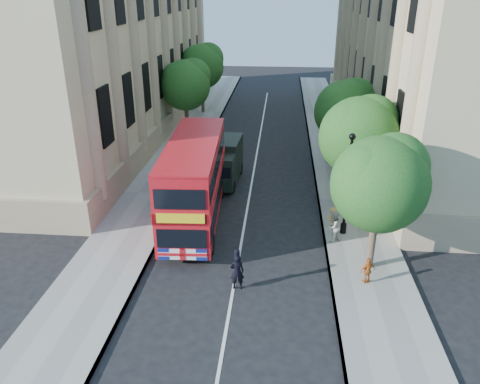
% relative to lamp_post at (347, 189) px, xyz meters
% --- Properties ---
extents(ground, '(120.00, 120.00, 0.00)m').
position_rel_lamp_post_xyz_m(ground, '(-5.00, -6.00, -2.51)').
color(ground, black).
rests_on(ground, ground).
extents(pavement_right, '(3.50, 80.00, 0.12)m').
position_rel_lamp_post_xyz_m(pavement_right, '(0.75, 4.00, -2.45)').
color(pavement_right, gray).
rests_on(pavement_right, ground).
extents(pavement_left, '(3.50, 80.00, 0.12)m').
position_rel_lamp_post_xyz_m(pavement_left, '(-10.75, 4.00, -2.45)').
color(pavement_left, gray).
rests_on(pavement_left, ground).
extents(building_right, '(12.00, 38.00, 18.00)m').
position_rel_lamp_post_xyz_m(building_right, '(8.80, 18.00, 6.49)').
color(building_right, tan).
rests_on(building_right, ground).
extents(building_left, '(12.00, 38.00, 18.00)m').
position_rel_lamp_post_xyz_m(building_left, '(-18.80, 18.00, 6.49)').
color(building_left, tan).
rests_on(building_left, ground).
extents(tree_right_near, '(4.00, 4.00, 6.08)m').
position_rel_lamp_post_xyz_m(tree_right_near, '(0.84, -2.97, 1.74)').
color(tree_right_near, '#473828').
rests_on(tree_right_near, ground).
extents(tree_right_mid, '(4.20, 4.20, 6.37)m').
position_rel_lamp_post_xyz_m(tree_right_mid, '(0.84, 3.03, 1.93)').
color(tree_right_mid, '#473828').
rests_on(tree_right_mid, ground).
extents(tree_right_far, '(4.00, 4.00, 6.15)m').
position_rel_lamp_post_xyz_m(tree_right_far, '(0.84, 9.03, 1.80)').
color(tree_right_far, '#473828').
rests_on(tree_right_far, ground).
extents(tree_left_far, '(4.00, 4.00, 6.30)m').
position_rel_lamp_post_xyz_m(tree_left_far, '(-10.96, 16.03, 1.93)').
color(tree_left_far, '#473828').
rests_on(tree_left_far, ground).
extents(tree_left_back, '(4.20, 4.20, 6.65)m').
position_rel_lamp_post_xyz_m(tree_left_back, '(-10.96, 24.03, 2.20)').
color(tree_left_back, '#473828').
rests_on(tree_left_back, ground).
extents(lamp_post, '(0.32, 0.32, 5.16)m').
position_rel_lamp_post_xyz_m(lamp_post, '(0.00, 0.00, 0.00)').
color(lamp_post, black).
rests_on(lamp_post, pavement_right).
extents(double_decker_bus, '(2.97, 9.43, 4.30)m').
position_rel_lamp_post_xyz_m(double_decker_bus, '(-7.60, 0.88, -0.13)').
color(double_decker_bus, '#B30C14').
rests_on(double_decker_bus, ground).
extents(box_van, '(2.16, 4.77, 2.67)m').
position_rel_lamp_post_xyz_m(box_van, '(-6.81, 6.32, -1.20)').
color(box_van, black).
rests_on(box_van, ground).
extents(police_constable, '(0.64, 0.48, 1.59)m').
position_rel_lamp_post_xyz_m(police_constable, '(-4.84, -5.00, -1.72)').
color(police_constable, black).
rests_on(police_constable, ground).
extents(woman_pedestrian, '(0.96, 0.94, 1.57)m').
position_rel_lamp_post_xyz_m(woman_pedestrian, '(-0.60, -0.89, -1.61)').
color(woman_pedestrian, beige).
rests_on(woman_pedestrian, pavement_right).
extents(child_a, '(0.74, 0.51, 1.16)m').
position_rel_lamp_post_xyz_m(child_a, '(0.49, -4.28, -1.81)').
color(child_a, '#C16022').
rests_on(child_a, pavement_right).
extents(child_b, '(0.76, 0.58, 1.04)m').
position_rel_lamp_post_xyz_m(child_b, '(-0.49, 0.70, -1.87)').
color(child_b, gold).
rests_on(child_b, pavement_right).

